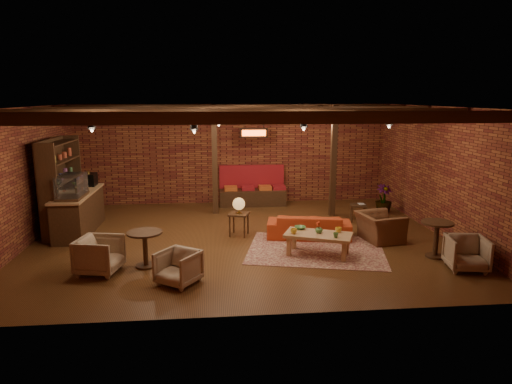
{
  "coord_description": "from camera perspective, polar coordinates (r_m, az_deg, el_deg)",
  "views": [
    {
      "loc": [
        -0.67,
        -10.72,
        3.45
      ],
      "look_at": [
        0.39,
        0.2,
        1.13
      ],
      "focal_mm": 32.0,
      "sensor_mm": 36.0,
      "label": 1
    }
  ],
  "objects": [
    {
      "name": "plant_tall",
      "position": [
        13.96,
        15.87,
        2.62
      ],
      "size": [
        1.79,
        1.79,
        2.61
      ],
      "primitive_type": "imported",
      "rotation": [
        0.0,
        0.0,
        0.27
      ],
      "color": "#4C7F4C",
      "rests_on": "floor"
    },
    {
      "name": "wall_left",
      "position": [
        11.71,
        -27.16,
        1.51
      ],
      "size": [
        0.02,
        8.0,
        3.2
      ],
      "primitive_type": "cube",
      "color": "maroon",
      "rests_on": "ground"
    },
    {
      "name": "ceiling_pipe",
      "position": [
        12.35,
        -2.44,
        9.13
      ],
      "size": [
        9.6,
        0.12,
        0.12
      ],
      "primitive_type": "cylinder",
      "rotation": [
        0.0,
        1.57,
        0.0
      ],
      "color": "black",
      "rests_on": "ceiling"
    },
    {
      "name": "wall_back",
      "position": [
        14.85,
        -2.91,
        4.76
      ],
      "size": [
        10.0,
        0.02,
        3.2
      ],
      "primitive_type": "cube",
      "color": "maroon",
      "rests_on": "ground"
    },
    {
      "name": "post_right",
      "position": [
        13.31,
        9.66,
        3.77
      ],
      "size": [
        0.16,
        0.16,
        3.2
      ],
      "primitive_type": "cube",
      "color": "black",
      "rests_on": "ground"
    },
    {
      "name": "armchair_far",
      "position": [
        10.18,
        24.85,
        -6.79
      ],
      "size": [
        0.85,
        0.81,
        0.76
      ],
      "primitive_type": "imported",
      "rotation": [
        0.0,
        0.0,
        -0.18
      ],
      "color": "beige",
      "rests_on": "floor"
    },
    {
      "name": "service_counter",
      "position": [
        12.5,
        -21.32,
        -1.15
      ],
      "size": [
        0.8,
        2.5,
        1.6
      ],
      "primitive_type": null,
      "color": "black",
      "rests_on": "ground"
    },
    {
      "name": "armchair_a",
      "position": [
        9.61,
        -18.99,
        -7.26
      ],
      "size": [
        0.88,
        0.92,
        0.81
      ],
      "primitive_type": "imported",
      "rotation": [
        0.0,
        0.0,
        1.36
      ],
      "color": "beige",
      "rests_on": "floor"
    },
    {
      "name": "service_sign",
      "position": [
        13.92,
        -0.28,
        7.39
      ],
      "size": [
        0.86,
        0.06,
        0.3
      ],
      "primitive_type": "cube",
      "color": "#FF5C19",
      "rests_on": "ceiling"
    },
    {
      "name": "side_table_book",
      "position": [
        13.01,
        12.68,
        -1.67
      ],
      "size": [
        0.53,
        0.53,
        0.51
      ],
      "rotation": [
        0.0,
        0.0,
        -0.23
      ],
      "color": "black",
      "rests_on": "floor"
    },
    {
      "name": "plant_counter",
      "position": [
        12.58,
        -20.79,
        0.93
      ],
      "size": [
        0.35,
        0.39,
        0.3
      ],
      "primitive_type": "imported",
      "color": "#337F33",
      "rests_on": "service_counter"
    },
    {
      "name": "wall_right",
      "position": [
        12.27,
        22.1,
        2.37
      ],
      "size": [
        0.02,
        8.0,
        3.2
      ],
      "primitive_type": "cube",
      "color": "maroon",
      "rests_on": "ground"
    },
    {
      "name": "banquette",
      "position": [
        14.63,
        -0.43,
        0.29
      ],
      "size": [
        2.1,
        0.7,
        1.0
      ],
      "primitive_type": null,
      "color": "maroon",
      "rests_on": "ground"
    },
    {
      "name": "side_table_lamp",
      "position": [
        11.38,
        -2.16,
        -1.86
      ],
      "size": [
        0.58,
        0.58,
        0.97
      ],
      "rotation": [
        0.0,
        0.0,
        -0.31
      ],
      "color": "black",
      "rests_on": "floor"
    },
    {
      "name": "wall_front",
      "position": [
        7.0,
        0.15,
        -3.41
      ],
      "size": [
        10.0,
        0.02,
        3.2
      ],
      "primitive_type": "cube",
      "color": "maroon",
      "rests_on": "ground"
    },
    {
      "name": "post_left",
      "position": [
        13.45,
        -5.19,
        3.97
      ],
      "size": [
        0.16,
        0.16,
        3.2
      ],
      "primitive_type": "cube",
      "color": "black",
      "rests_on": "ground"
    },
    {
      "name": "sofa",
      "position": [
        11.38,
        6.64,
        -4.24
      ],
      "size": [
        2.15,
        1.17,
        0.6
      ],
      "primitive_type": "imported",
      "rotation": [
        0.0,
        0.0,
        2.95
      ],
      "color": "#AC3617",
      "rests_on": "floor"
    },
    {
      "name": "round_table_left",
      "position": [
        9.64,
        -13.7,
        -6.22
      ],
      "size": [
        0.72,
        0.72,
        0.75
      ],
      "color": "black",
      "rests_on": "floor"
    },
    {
      "name": "armchair_b",
      "position": [
        8.72,
        -9.7,
        -9.08
      ],
      "size": [
        0.93,
        0.92,
        0.7
      ],
      "primitive_type": "imported",
      "rotation": [
        0.0,
        0.0,
        -0.61
      ],
      "color": "beige",
      "rests_on": "floor"
    },
    {
      "name": "ceiling",
      "position": [
        10.74,
        -1.99,
        10.58
      ],
      "size": [
        10.0,
        8.0,
        0.02
      ],
      "primitive_type": "cube",
      "color": "black",
      "rests_on": "wall_back"
    },
    {
      "name": "coffee_table",
      "position": [
        10.15,
        7.73,
        -5.46
      ],
      "size": [
        1.6,
        1.22,
        0.74
      ],
      "rotation": [
        0.0,
        0.0,
        -0.41
      ],
      "color": "#A6764D",
      "rests_on": "floor"
    },
    {
      "name": "round_table_right",
      "position": [
        10.65,
        21.65,
        -4.85
      ],
      "size": [
        0.68,
        0.68,
        0.8
      ],
      "color": "black",
      "rests_on": "floor"
    },
    {
      "name": "floor",
      "position": [
        11.28,
        -1.87,
        -5.89
      ],
      "size": [
        10.0,
        10.0,
        0.0
      ],
      "primitive_type": "plane",
      "color": "#39210E",
      "rests_on": "ground"
    },
    {
      "name": "rug",
      "position": [
        10.59,
        7.49,
        -7.17
      ],
      "size": [
        3.49,
        2.96,
        0.01
      ],
      "primitive_type": "cube",
      "rotation": [
        0.0,
        0.0,
        -0.23
      ],
      "color": "maroon",
      "rests_on": "floor"
    },
    {
      "name": "ceiling_beams",
      "position": [
        10.75,
        -1.98,
        9.94
      ],
      "size": [
        9.8,
        6.4,
        0.22
      ],
      "primitive_type": null,
      "color": "black",
      "rests_on": "ceiling"
    },
    {
      "name": "armchair_right",
      "position": [
        11.43,
        15.24,
        -3.7
      ],
      "size": [
        0.85,
        1.14,
        0.91
      ],
      "primitive_type": "imported",
      "rotation": [
        0.0,
        0.0,
        1.75
      ],
      "color": "brown",
      "rests_on": "floor"
    },
    {
      "name": "ceiling_spotlights",
      "position": [
        10.76,
        -1.97,
        8.77
      ],
      "size": [
        6.4,
        4.4,
        0.28
      ],
      "primitive_type": null,
      "color": "black",
      "rests_on": "ceiling"
    },
    {
      "name": "shelving_hutch",
      "position": [
        12.63,
        -23.08,
        0.69
      ],
      "size": [
        0.52,
        2.0,
        2.4
      ],
      "primitive_type": null,
      "color": "black",
      "rests_on": "ground"
    }
  ]
}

